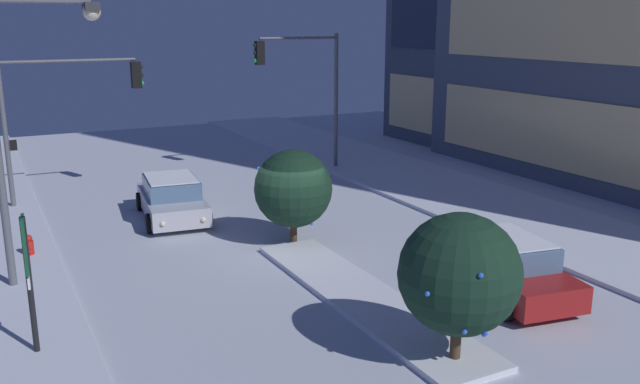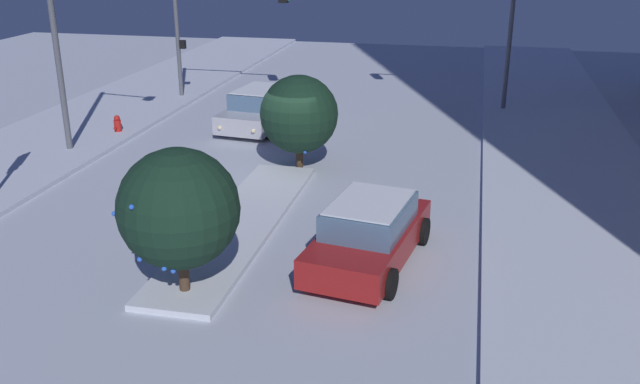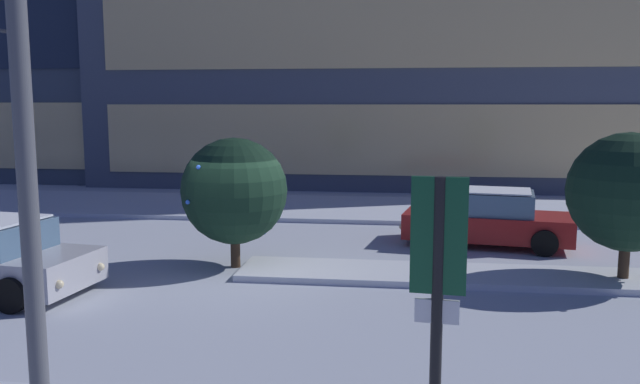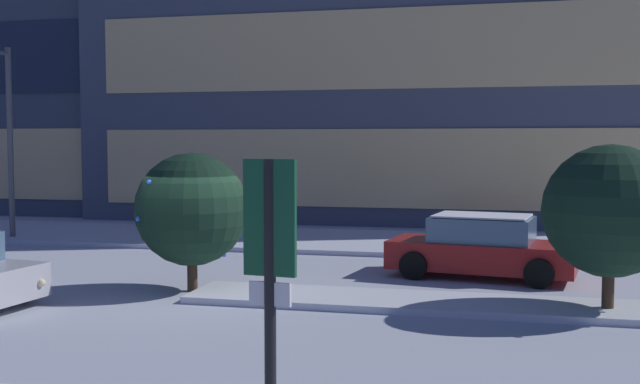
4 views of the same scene
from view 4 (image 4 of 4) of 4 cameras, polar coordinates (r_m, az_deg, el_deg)
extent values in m
plane|color=silver|center=(15.93, -9.25, -7.86)|extent=(52.00, 52.00, 0.00)
cube|color=silver|center=(24.17, -1.24, -3.66)|extent=(52.00, 5.20, 0.14)
cube|color=silver|center=(15.00, 7.00, -8.30)|extent=(9.00, 1.80, 0.14)
cube|color=#F2D18C|center=(28.30, 4.35, 1.80)|extent=(22.25, 0.10, 2.97)
cube|color=#F2D18C|center=(28.50, 4.39, 10.78)|extent=(22.25, 0.10, 2.97)
cube|color=#424C5B|center=(36.91, -10.93, 9.35)|extent=(14.89, 9.83, 13.65)
cube|color=#F2D18C|center=(32.28, -14.43, 2.02)|extent=(13.40, 0.10, 3.03)
cube|color=#232D42|center=(32.47, -14.56, 10.07)|extent=(13.40, 0.10, 3.03)
sphere|color=#F9E5B2|center=(15.55, -20.40, -6.47)|extent=(0.16, 0.16, 0.16)
cylinder|color=black|center=(16.31, -21.79, -6.63)|extent=(0.68, 0.30, 0.66)
cube|color=maroon|center=(18.27, 12.18, -4.71)|extent=(4.53, 2.48, 0.66)
cube|color=slate|center=(18.20, 12.20, -2.81)|extent=(2.55, 1.98, 0.60)
cube|color=white|center=(18.16, 12.22, -1.76)|extent=(2.36, 1.85, 0.04)
sphere|color=#F9E5B2|center=(18.20, 5.07, -4.78)|extent=(0.16, 0.16, 0.16)
sphere|color=#F9E5B2|center=(19.36, 6.16, -4.27)|extent=(0.16, 0.16, 0.16)
cylinder|color=black|center=(17.74, 7.11, -5.56)|extent=(0.69, 0.32, 0.66)
cylinder|color=black|center=(19.47, 8.53, -4.74)|extent=(0.69, 0.32, 0.66)
cylinder|color=black|center=(17.22, 16.30, -5.97)|extent=(0.69, 0.32, 0.66)
cylinder|color=black|center=(19.00, 16.89, -5.07)|extent=(0.69, 0.32, 0.66)
cylinder|color=#565960|center=(26.34, -22.46, 3.33)|extent=(0.18, 0.18, 6.25)
cylinder|color=black|center=(7.60, -3.80, -9.02)|extent=(0.12, 0.12, 3.04)
cube|color=#144C2D|center=(7.45, -3.84, -1.96)|extent=(0.55, 0.12, 1.16)
cube|color=white|center=(7.56, -3.81, -7.72)|extent=(0.44, 0.10, 0.24)
cylinder|color=#473323|center=(14.99, 21.02, -7.04)|extent=(0.22, 0.22, 0.90)
sphere|color=black|center=(14.79, 21.16, -1.34)|extent=(2.45, 2.45, 2.45)
cylinder|color=#473323|center=(16.48, -9.67, -6.16)|extent=(0.22, 0.22, 0.74)
sphere|color=black|center=(16.29, -9.72, -1.30)|extent=(2.42, 2.42, 2.42)
sphere|color=blue|center=(17.26, -11.40, -3.26)|extent=(0.10, 0.10, 0.10)
sphere|color=blue|center=(16.49, -7.30, -4.76)|extent=(0.10, 0.10, 0.10)
sphere|color=blue|center=(15.64, -12.84, 0.74)|extent=(0.10, 0.10, 0.10)
sphere|color=blue|center=(16.89, -12.42, 1.23)|extent=(0.10, 0.10, 0.10)
sphere|color=blue|center=(15.79, -13.65, -2.00)|extent=(0.10, 0.10, 0.10)
camera|label=1|loc=(13.85, 75.38, 15.92)|focal=37.54mm
camera|label=2|loc=(24.75, 48.41, 11.71)|focal=39.07mm
camera|label=3|loc=(2.71, -59.69, 13.29)|focal=36.19mm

